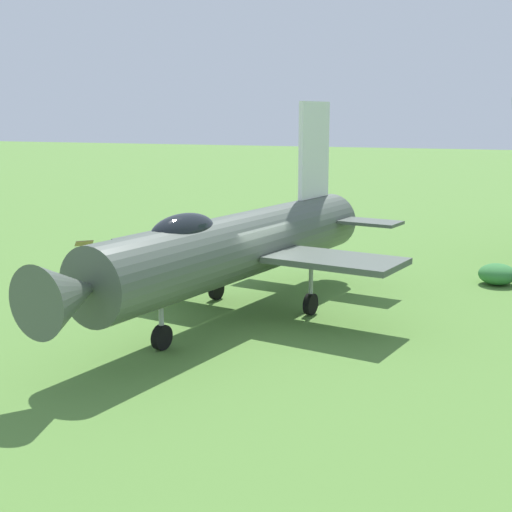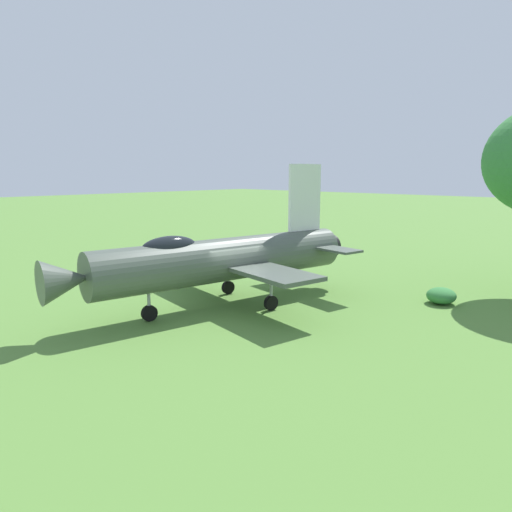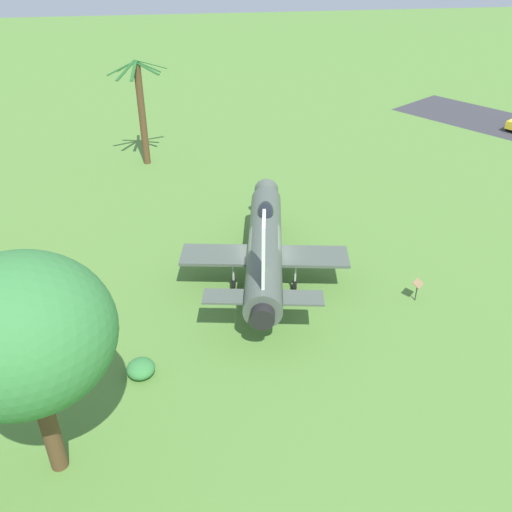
# 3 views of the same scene
# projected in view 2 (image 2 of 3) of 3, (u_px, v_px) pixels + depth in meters

# --- Properties ---
(ground_plane) EXTENTS (200.00, 200.00, 0.00)m
(ground_plane) POSITION_uv_depth(u_px,v_px,m) (226.00, 306.00, 19.18)
(ground_plane) COLOR #568438
(display_jet) EXTENTS (8.76, 13.19, 5.81)m
(display_jet) POSITION_uv_depth(u_px,v_px,m) (218.00, 259.00, 18.61)
(display_jet) COLOR #4C564C
(display_jet) RESTS_ON ground_plane
(shrub_near_fence) EXTENTS (1.19, 1.25, 0.68)m
(shrub_near_fence) POSITION_uv_depth(u_px,v_px,m) (441.00, 296.00, 19.45)
(shrub_near_fence) COLOR #387F3D
(shrub_near_fence) RESTS_ON ground_plane
(info_plaque) EXTENTS (0.71, 0.70, 1.14)m
(info_plaque) POSITION_uv_depth(u_px,v_px,m) (180.00, 255.00, 26.13)
(info_plaque) COLOR #333333
(info_plaque) RESTS_ON ground_plane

